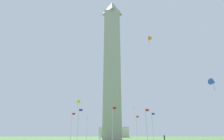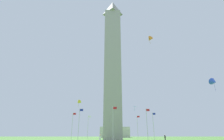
# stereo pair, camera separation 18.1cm
# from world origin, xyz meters

# --- Properties ---
(ground_plane) EXTENTS (260.00, 260.00, 0.00)m
(ground_plane) POSITION_xyz_m (0.00, 0.00, 0.00)
(ground_plane) COLOR #477A33
(obelisk_monument) EXTENTS (6.42, 6.42, 58.35)m
(obelisk_monument) POSITION_xyz_m (0.00, 0.00, 29.18)
(obelisk_monument) COLOR #A8A399
(obelisk_monument) RESTS_ON ground
(flagpole_n) EXTENTS (1.12, 0.14, 9.02)m
(flagpole_n) POSITION_xyz_m (14.12, 0.00, 4.91)
(flagpole_n) COLOR silver
(flagpole_n) RESTS_ON ground
(flagpole_ne) EXTENTS (1.12, 0.14, 9.02)m
(flagpole_ne) POSITION_xyz_m (10.00, 9.95, 4.91)
(flagpole_ne) COLOR silver
(flagpole_ne) RESTS_ON ground
(flagpole_e) EXTENTS (1.12, 0.14, 9.02)m
(flagpole_e) POSITION_xyz_m (0.05, 14.07, 4.91)
(flagpole_e) COLOR silver
(flagpole_e) RESTS_ON ground
(flagpole_se) EXTENTS (1.12, 0.14, 9.02)m
(flagpole_se) POSITION_xyz_m (-9.89, 9.95, 4.91)
(flagpole_se) COLOR silver
(flagpole_se) RESTS_ON ground
(flagpole_s) EXTENTS (1.12, 0.14, 9.02)m
(flagpole_s) POSITION_xyz_m (-14.01, 0.00, 4.91)
(flagpole_s) COLOR silver
(flagpole_s) RESTS_ON ground
(flagpole_sw) EXTENTS (1.12, 0.14, 9.02)m
(flagpole_sw) POSITION_xyz_m (-9.89, -9.95, 4.91)
(flagpole_sw) COLOR silver
(flagpole_sw) RESTS_ON ground
(flagpole_w) EXTENTS (1.12, 0.14, 9.02)m
(flagpole_w) POSITION_xyz_m (0.05, -14.07, 4.91)
(flagpole_w) COLOR silver
(flagpole_w) RESTS_ON ground
(flagpole_nw) EXTENTS (1.12, 0.14, 9.02)m
(flagpole_nw) POSITION_xyz_m (10.00, -9.95, 4.91)
(flagpole_nw) COLOR silver
(flagpole_nw) RESTS_ON ground
(person_white_shirt) EXTENTS (0.32, 0.32, 1.70)m
(person_white_shirt) POSITION_xyz_m (-2.17, -32.76, 0.84)
(person_white_shirt) COLOR #2D2D38
(person_white_shirt) RESTS_ON ground
(person_black_shirt) EXTENTS (0.32, 0.32, 1.67)m
(person_black_shirt) POSITION_xyz_m (13.68, -13.84, 0.83)
(person_black_shirt) COLOR #2D2D38
(person_black_shirt) RESTS_ON ground
(kite_blue_delta) EXTENTS (1.91, 2.25, 3.27)m
(kite_blue_delta) POSITION_xyz_m (23.92, -23.16, 13.38)
(kite_blue_delta) COLOR blue
(kite_orange_delta) EXTENTS (2.04, 2.23, 3.17)m
(kite_orange_delta) POSITION_xyz_m (12.37, -12.22, 31.61)
(kite_orange_delta) COLOR orange
(kite_yellow_delta) EXTENTS (1.84, 1.95, 2.45)m
(kite_yellow_delta) POSITION_xyz_m (-10.69, -8.72, 11.13)
(kite_yellow_delta) COLOR yellow
(kite_cyan_diamond) EXTENTS (1.23, 1.24, 1.44)m
(kite_cyan_diamond) POSITION_xyz_m (6.55, -9.51, 9.65)
(kite_cyan_diamond) COLOR #33C6D1
(distant_building) EXTENTS (18.92, 14.17, 6.41)m
(distant_building) POSITION_xyz_m (1.54, 58.17, 3.20)
(distant_building) COLOR beige
(distant_building) RESTS_ON ground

